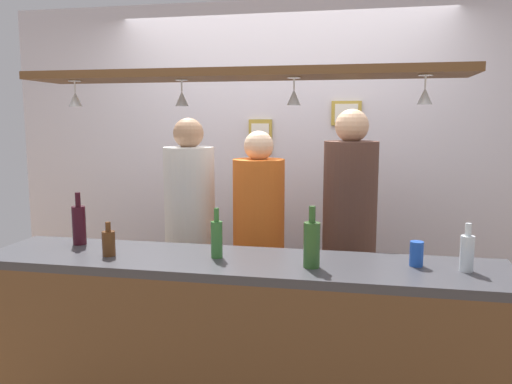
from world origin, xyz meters
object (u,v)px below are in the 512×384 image
Objects in this scene: bottle_beer_brown_stubby at (109,243)px; bottle_champagne_green at (312,243)px; person_middle_orange_shirt at (259,230)px; bottle_soda_clear at (467,252)px; bottle_beer_green_import at (217,238)px; picture_frame_crest at (260,136)px; person_right_brown_shirt at (349,220)px; drink_can at (416,254)px; bottle_wine_dark_red at (79,224)px; person_left_white_patterned_shirt at (190,219)px; picture_frame_upper_small at (346,113)px.

bottle_champagne_green reaches higher than bottle_beer_brown_stubby.
bottle_soda_clear is (1.15, -0.77, 0.11)m from person_middle_orange_shirt.
picture_frame_crest is (-0.04, 1.39, 0.48)m from bottle_beer_green_import.
bottle_beer_green_import is 1.00× the size of picture_frame_crest.
bottle_beer_brown_stubby is at bearing -109.61° from picture_frame_crest.
person_middle_orange_shirt is 7.13× the size of bottle_soda_clear.
bottle_beer_brown_stubby is at bearing -145.49° from person_right_brown_shirt.
drink_can is (0.34, -0.72, -0.01)m from person_right_brown_shirt.
person_middle_orange_shirt reaches higher than bottle_wine_dark_red.
bottle_champagne_green is 1.64m from picture_frame_crest.
picture_frame_crest is at bearing 57.55° from bottle_wine_dark_red.
bottle_soda_clear is (1.78, 0.08, 0.02)m from bottle_beer_brown_stubby.
picture_frame_crest is at bearing 59.92° from person_left_white_patterned_shirt.
bottle_beer_brown_stubby is at bearing -127.03° from person_middle_orange_shirt.
person_right_brown_shirt is at bearing -0.00° from person_middle_orange_shirt.
picture_frame_crest reaches higher than bottle_wine_dark_red.
picture_frame_upper_small reaches higher than bottle_beer_green_import.
bottle_beer_brown_stubby is 2.00m from picture_frame_upper_small.
drink_can is at bearing 2.53° from bottle_beer_green_import.
person_left_white_patterned_shirt is 9.57× the size of bottle_beer_brown_stubby.
person_left_white_patterned_shirt is at bearing 152.76° from drink_can.
bottle_soda_clear is (1.62, -0.77, 0.05)m from person_left_white_patterned_shirt.
bottle_wine_dark_red is (-1.35, 0.20, -0.00)m from bottle_champagne_green.
person_right_brown_shirt reaches higher than bottle_beer_green_import.
person_middle_orange_shirt reaches higher than bottle_beer_brown_stubby.
person_left_white_patterned_shirt reaches higher than drink_can.
bottle_wine_dark_red is at bearing -138.89° from picture_frame_upper_small.
bottle_wine_dark_red reaches higher than bottle_soda_clear.
picture_frame_upper_small reaches higher than person_left_white_patterned_shirt.
bottle_beer_green_import is 1.00m from drink_can.
person_middle_orange_shirt reaches higher than drink_can.
person_right_brown_shirt is 7.72× the size of bottle_soda_clear.
bottle_wine_dark_red is 1.58m from picture_frame_crest.
bottle_champagne_green reaches higher than drink_can.
person_left_white_patterned_shirt is 14.12× the size of drink_can.
bottle_beer_green_import reaches higher than drink_can.
bottle_wine_dark_red is (-0.44, -0.64, 0.08)m from person_left_white_patterned_shirt.
person_right_brown_shirt is 0.86m from bottle_champagne_green.
bottle_beer_green_import is 1.47m from picture_frame_crest.
bottle_soda_clear is at bearing 6.18° from bottle_champagne_green.
person_right_brown_shirt is at bearing -41.93° from picture_frame_crest.
bottle_beer_green_import is 0.87× the size of bottle_champagne_green.
person_right_brown_shirt is at bearing 34.51° from bottle_beer_brown_stubby.
drink_can is (0.50, 0.12, -0.06)m from bottle_champagne_green.
person_right_brown_shirt is 5.92× the size of bottle_wine_dark_red.
person_left_white_patterned_shirt is at bearing 79.27° from bottle_beer_brown_stubby.
bottle_soda_clear is at bearing -66.43° from picture_frame_upper_small.
drink_can is (1.40, -0.72, 0.02)m from person_left_white_patterned_shirt.
picture_frame_crest is (-0.11, 0.63, 0.60)m from person_middle_orange_shirt.
drink_can is at bearing -27.24° from person_left_white_patterned_shirt.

